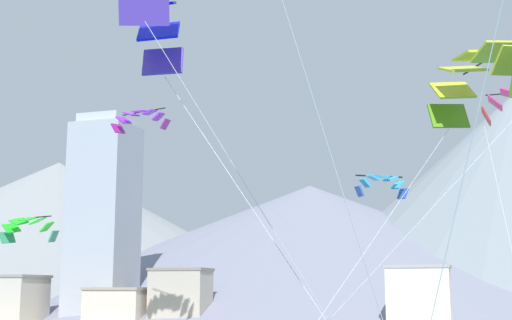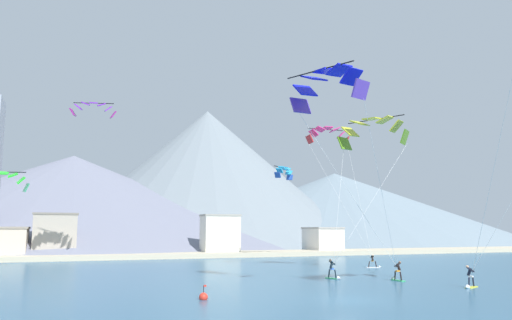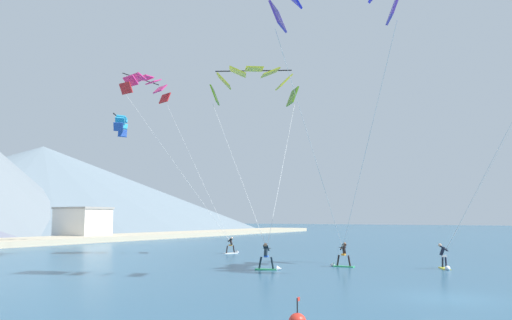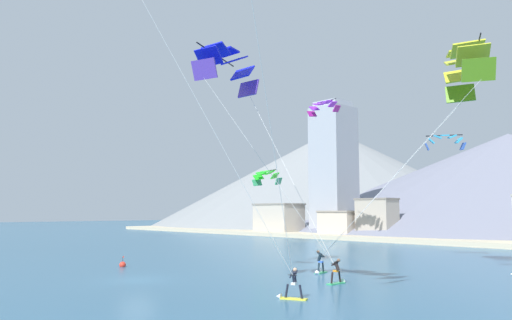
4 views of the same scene
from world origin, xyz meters
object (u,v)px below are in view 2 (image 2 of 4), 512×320
object	(u,v)px
parafoil_kite_far_left	(373,129)
parafoil_kite_distant_mid_solo	(3,179)
parafoil_kite_distant_low_drift	(284,171)
race_marker_buoy	(203,297)
kitesurfer_mid_center	(397,275)
parafoil_kite_distant_high_outer	(93,108)
parafoil_kite_near_trail	(328,134)
kitesurfer_near_lead	(470,281)
parafoil_kite_mid_center	(327,84)
kitesurfer_far_left	(334,273)
kitesurfer_near_trail	(375,264)

from	to	relation	value
parafoil_kite_far_left	parafoil_kite_distant_mid_solo	xyz separation A→B (m)	(-38.12, 16.22, -5.45)
parafoil_kite_distant_low_drift	race_marker_buoy	distance (m)	31.82
kitesurfer_mid_center	parafoil_kite_distant_high_outer	bearing A→B (deg)	130.68
parafoil_kite_near_trail	kitesurfer_near_lead	bearing A→B (deg)	-100.72
parafoil_kite_mid_center	parafoil_kite_distant_high_outer	distance (m)	35.10
parafoil_kite_distant_high_outer	race_marker_buoy	distance (m)	39.17
kitesurfer_near_lead	parafoil_kite_distant_low_drift	size ratio (longest dim) A/B	0.52
parafoil_kite_mid_center	parafoil_kite_distant_mid_solo	xyz separation A→B (m)	(-25.47, 28.74, -5.74)
parafoil_kite_far_left	parafoil_kite_distant_mid_solo	distance (m)	41.78
race_marker_buoy	kitesurfer_near_lead	bearing A→B (deg)	-2.55
parafoil_kite_distant_low_drift	kitesurfer_near_lead	bearing A→B (deg)	-81.84
parafoil_kite_distant_mid_solo	race_marker_buoy	world-z (taller)	parafoil_kite_distant_mid_solo
kitesurfer_mid_center	parafoil_kite_near_trail	size ratio (longest dim) A/B	0.10
parafoil_kite_near_trail	kitesurfer_far_left	bearing A→B (deg)	-118.68
parafoil_kite_near_trail	race_marker_buoy	xyz separation A→B (m)	(-26.33, -30.89, -17.72)
parafoil_kite_distant_high_outer	parafoil_kite_distant_low_drift	distance (m)	25.27
parafoil_kite_distant_mid_solo	race_marker_buoy	bearing A→B (deg)	-64.49
parafoil_kite_near_trail	parafoil_kite_distant_mid_solo	world-z (taller)	parafoil_kite_near_trail
parafoil_kite_far_left	parafoil_kite_distant_mid_solo	world-z (taller)	parafoil_kite_far_left
kitesurfer_near_lead	kitesurfer_mid_center	world-z (taller)	same
kitesurfer_near_trail	kitesurfer_mid_center	world-z (taller)	kitesurfer_mid_center
kitesurfer_near_trail	kitesurfer_mid_center	bearing A→B (deg)	-117.04
kitesurfer_far_left	parafoil_kite_far_left	size ratio (longest dim) A/B	0.12
kitesurfer_mid_center	kitesurfer_far_left	world-z (taller)	kitesurfer_far_left
kitesurfer_mid_center	kitesurfer_far_left	bearing A→B (deg)	143.13
kitesurfer_near_trail	parafoil_kite_distant_low_drift	xyz separation A→B (m)	(-8.57, 6.01, 11.03)
kitesurfer_mid_center	kitesurfer_far_left	distance (m)	5.38
parafoil_kite_far_left	race_marker_buoy	distance (m)	31.59
kitesurfer_mid_center	race_marker_buoy	size ratio (longest dim) A/B	1.71
race_marker_buoy	kitesurfer_far_left	bearing A→B (deg)	31.62
kitesurfer_mid_center	parafoil_kite_distant_low_drift	world-z (taller)	parafoil_kite_distant_low_drift
parafoil_kite_distant_mid_solo	race_marker_buoy	size ratio (longest dim) A/B	5.55
race_marker_buoy	parafoil_kite_distant_mid_solo	bearing A→B (deg)	115.51
parafoil_kite_near_trail	parafoil_kite_distant_low_drift	bearing A→B (deg)	-147.20
kitesurfer_near_trail	kitesurfer_mid_center	xyz separation A→B (m)	(-6.69, -13.10, 0.07)
parafoil_kite_mid_center	parafoil_kite_distant_mid_solo	world-z (taller)	parafoil_kite_mid_center
parafoil_kite_mid_center	kitesurfer_near_lead	bearing A→B (deg)	-19.74
parafoil_kite_mid_center	parafoil_kite_far_left	world-z (taller)	parafoil_kite_mid_center
kitesurfer_near_lead	kitesurfer_near_trail	distance (m)	20.15
kitesurfer_near_trail	parafoil_kite_distant_mid_solo	world-z (taller)	parafoil_kite_distant_mid_solo
kitesurfer_near_lead	kitesurfer_far_left	world-z (taller)	kitesurfer_far_left
parafoil_kite_mid_center	parafoil_kite_distant_mid_solo	size ratio (longest dim) A/B	2.75
kitesurfer_far_left	parafoil_kite_mid_center	xyz separation A→B (m)	(-3.71, -6.15, 15.14)
kitesurfer_near_lead	race_marker_buoy	distance (m)	20.33
parafoil_kite_near_trail	parafoil_kite_distant_mid_solo	size ratio (longest dim) A/B	3.13
kitesurfer_far_left	parafoil_kite_mid_center	bearing A→B (deg)	-121.09
kitesurfer_near_trail	parafoil_kite_distant_high_outer	bearing A→B (deg)	154.13
kitesurfer_near_lead	kitesurfer_far_left	distance (m)	11.42
kitesurfer_near_trail	kitesurfer_mid_center	distance (m)	14.71
parafoil_kite_mid_center	parafoil_kite_distant_mid_solo	distance (m)	38.83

